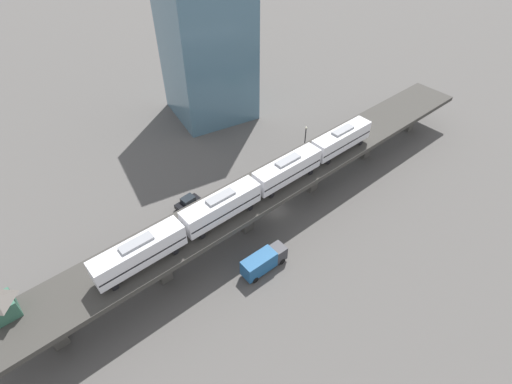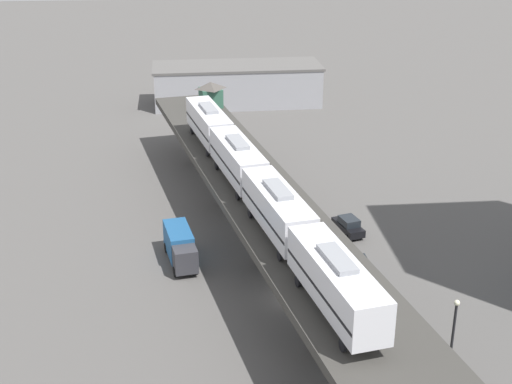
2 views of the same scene
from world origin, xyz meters
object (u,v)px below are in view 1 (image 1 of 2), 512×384
object	(u,v)px
signal_hut	(1,305)
street_car_green	(321,155)
street_car_black	(188,202)
delivery_truck	(264,261)
street_lamp	(305,139)
subway_train	(256,187)
street_car_blue	(238,188)
office_tower	(206,32)

from	to	relation	value
signal_hut	street_car_green	distance (m)	56.69
street_car_black	delivery_truck	world-z (taller)	delivery_truck
street_lamp	subway_train	bearing A→B (deg)	125.51
signal_hut	subway_train	bearing A→B (deg)	-85.03
subway_train	street_car_blue	xyz separation A→B (m)	(9.57, -1.69, -8.43)
street_car_green	office_tower	size ratio (longest dim) A/B	0.12
subway_train	office_tower	world-z (taller)	office_tower
street_car_black	street_car_green	distance (m)	27.78
street_car_black	office_tower	bearing A→B (deg)	-31.79
subway_train	street_car_green	bearing A→B (deg)	-62.71
subway_train	street_lamp	size ratio (longest dim) A/B	7.12
street_car_green	delivery_truck	distance (m)	29.10
signal_hut	street_lamp	distance (m)	54.47
subway_train	street_lamp	bearing A→B (deg)	-54.49
delivery_truck	office_tower	bearing A→B (deg)	-14.97
street_lamp	office_tower	size ratio (longest dim) A/B	0.19
delivery_truck	subway_train	bearing A→B (deg)	-20.86
street_car_green	street_lamp	distance (m)	4.63
subway_train	street_car_green	distance (m)	24.40
delivery_truck	street_car_green	bearing A→B (deg)	-52.54
subway_train	street_car_blue	world-z (taller)	subway_train
delivery_truck	office_tower	distance (m)	48.90
street_car_blue	office_tower	xyz separation A→B (m)	(27.80, -7.49, 17.06)
street_car_green	street_car_blue	size ratio (longest dim) A/B	1.00
street_car_blue	delivery_truck	world-z (taller)	delivery_truck
street_lamp	office_tower	world-z (taller)	office_tower
street_lamp	office_tower	distance (m)	29.60
subway_train	street_car_blue	distance (m)	12.87
signal_hut	street_lamp	size ratio (longest dim) A/B	0.55
street_lamp	street_car_blue	bearing A→B (deg)	100.99
street_car_black	street_car_blue	distance (m)	9.17
subway_train	signal_hut	distance (m)	34.32
street_car_blue	street_car_green	bearing A→B (deg)	-87.14
street_car_black	street_car_blue	world-z (taller)	same
subway_train	delivery_truck	distance (m)	10.83
signal_hut	office_tower	distance (m)	59.95
street_car_black	delivery_truck	xyz separation A→B (m)	(-17.77, -4.69, 0.82)
street_car_green	street_car_blue	xyz separation A→B (m)	(-0.93, 18.66, 0.00)
street_car_blue	delivery_truck	bearing A→B (deg)	165.20
street_lamp	delivery_truck	bearing A→B (deg)	134.09
signal_hut	street_car_green	xyz separation A→B (m)	(13.47, -54.53, -7.69)
street_car_blue	office_tower	distance (m)	33.46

